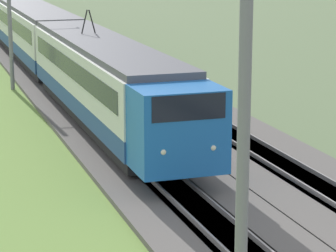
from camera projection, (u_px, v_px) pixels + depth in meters
name	position (u px, v px, depth m)	size (l,w,h in m)	color
ballast_main	(22.00, 51.00, 57.37)	(240.00, 4.40, 0.30)	#605B56
ballast_adjacent	(83.00, 49.00, 58.72)	(240.00, 4.40, 0.30)	#605B56
track_main	(22.00, 51.00, 57.37)	(240.00, 1.57, 0.45)	#4C4238
track_adjacent	(83.00, 48.00, 58.72)	(240.00, 1.57, 0.45)	#4C4238
passenger_train	(12.00, 15.00, 61.30)	(80.72, 2.92, 4.97)	blue
catenary_mast_near	(246.00, 170.00, 13.39)	(0.22, 2.56, 8.27)	slate
catenary_mast_mid	(11.00, 12.00, 42.06)	(0.22, 2.56, 8.27)	slate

